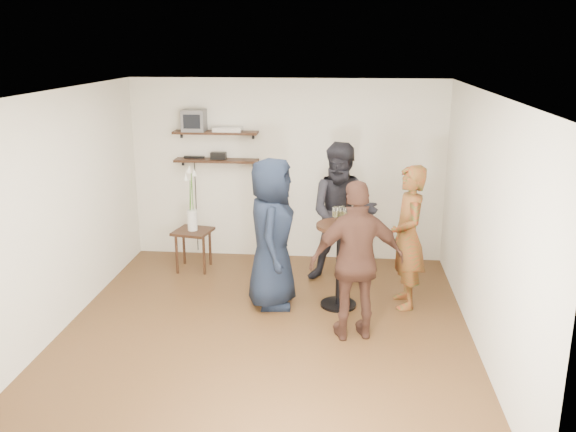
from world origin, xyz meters
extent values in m
cube|color=#472D16|center=(0.00, 0.00, -0.02)|extent=(4.50, 5.00, 0.04)
cube|color=white|center=(0.00, 0.00, 2.62)|extent=(4.50, 5.00, 0.04)
cube|color=silver|center=(0.00, 2.52, 1.30)|extent=(4.50, 0.04, 2.60)
cube|color=silver|center=(0.00, -2.52, 1.30)|extent=(4.50, 0.04, 2.60)
cube|color=silver|center=(-2.27, 0.00, 1.30)|extent=(0.04, 5.00, 2.60)
cube|color=silver|center=(2.27, 0.00, 1.30)|extent=(0.04, 5.00, 2.60)
cube|color=black|center=(-1.00, 2.38, 1.85)|extent=(1.20, 0.25, 0.04)
cube|color=black|center=(-1.00, 2.38, 1.45)|extent=(1.20, 0.25, 0.04)
cube|color=#59595B|center=(-1.30, 2.38, 2.02)|extent=(0.32, 0.30, 0.30)
cube|color=silver|center=(-0.82, 2.38, 1.90)|extent=(0.40, 0.24, 0.06)
cube|color=black|center=(-0.97, 2.38, 1.52)|extent=(0.22, 0.10, 0.10)
cube|color=black|center=(-1.33, 2.42, 1.48)|extent=(0.30, 0.05, 0.03)
cube|color=black|center=(-1.25, 1.83, 0.55)|extent=(0.56, 0.56, 0.04)
cylinder|color=black|center=(-1.44, 1.64, 0.27)|extent=(0.04, 0.04, 0.53)
cylinder|color=black|center=(-1.06, 1.64, 0.27)|extent=(0.04, 0.04, 0.53)
cylinder|color=black|center=(-1.44, 2.02, 0.27)|extent=(0.04, 0.04, 0.53)
cylinder|color=black|center=(-1.06, 2.02, 0.27)|extent=(0.04, 0.04, 0.53)
cylinder|color=silver|center=(-1.25, 1.83, 0.72)|extent=(0.13, 0.13, 0.29)
cylinder|color=#3C7120|center=(-1.27, 1.83, 1.01)|extent=(0.01, 0.07, 0.53)
cone|color=white|center=(-1.31, 1.83, 1.33)|extent=(0.07, 0.08, 0.11)
cylinder|color=#3C7120|center=(-1.23, 1.84, 1.04)|extent=(0.03, 0.05, 0.59)
cone|color=white|center=(-1.20, 1.86, 1.39)|extent=(0.10, 0.12, 0.12)
cylinder|color=#3C7120|center=(-1.25, 1.81, 1.07)|extent=(0.09, 0.08, 0.64)
cone|color=white|center=(-1.25, 1.78, 1.45)|extent=(0.12, 0.12, 0.12)
cylinder|color=black|center=(0.79, 0.77, 1.01)|extent=(0.56, 0.56, 0.04)
cylinder|color=black|center=(0.79, 0.77, 0.51)|extent=(0.08, 0.08, 0.96)
cylinder|color=black|center=(0.79, 0.77, 0.02)|extent=(0.43, 0.43, 0.03)
cylinder|color=silver|center=(0.73, 0.74, 1.03)|extent=(0.06, 0.06, 0.00)
cylinder|color=silver|center=(0.73, 0.74, 1.08)|extent=(0.01, 0.01, 0.09)
cylinder|color=silver|center=(0.73, 0.74, 1.19)|extent=(0.07, 0.07, 0.12)
cylinder|color=#C5B451|center=(0.73, 0.74, 1.16)|extent=(0.07, 0.07, 0.06)
cylinder|color=silver|center=(0.85, 0.75, 1.03)|extent=(0.06, 0.06, 0.00)
cylinder|color=silver|center=(0.85, 0.75, 1.08)|extent=(0.01, 0.01, 0.09)
cylinder|color=silver|center=(0.85, 0.75, 1.19)|extent=(0.07, 0.07, 0.11)
cylinder|color=#C5B451|center=(0.85, 0.75, 1.16)|extent=(0.06, 0.06, 0.06)
cylinder|color=silver|center=(0.77, 0.83, 1.03)|extent=(0.06, 0.06, 0.00)
cylinder|color=silver|center=(0.77, 0.83, 1.08)|extent=(0.01, 0.01, 0.08)
cylinder|color=silver|center=(0.77, 0.83, 1.17)|extent=(0.06, 0.06, 0.10)
cylinder|color=#C5B451|center=(0.77, 0.83, 1.15)|extent=(0.06, 0.06, 0.06)
cylinder|color=silver|center=(0.80, 0.79, 1.03)|extent=(0.06, 0.06, 0.00)
cylinder|color=silver|center=(0.80, 0.79, 1.08)|extent=(0.01, 0.01, 0.09)
cylinder|color=silver|center=(0.80, 0.79, 1.19)|extent=(0.07, 0.07, 0.11)
cylinder|color=#C5B451|center=(0.80, 0.79, 1.16)|extent=(0.06, 0.06, 0.06)
imported|color=#B42214|center=(1.59, 0.88, 0.86)|extent=(0.49, 0.68, 1.72)
imported|color=black|center=(0.82, 1.58, 0.93)|extent=(0.93, 0.73, 1.86)
imported|color=black|center=(-0.01, 0.74, 0.90)|extent=(0.61, 0.91, 1.81)
imported|color=#42261C|center=(0.98, -0.01, 0.87)|extent=(1.09, 0.65, 1.73)
camera|label=1|loc=(0.82, -6.06, 3.09)|focal=38.00mm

